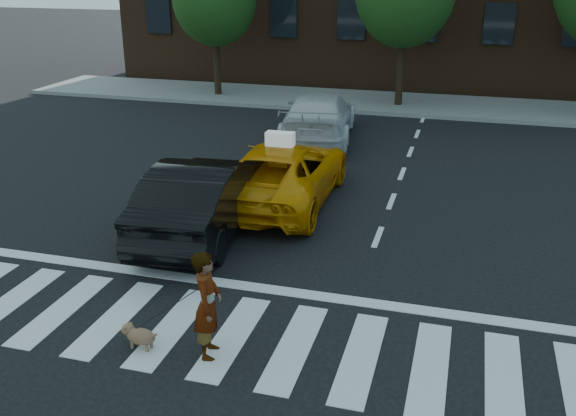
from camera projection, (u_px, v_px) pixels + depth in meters
The scene contains 10 objects.
ground at pixel (232, 337), 9.88m from camera, with size 120.00×120.00×0.00m, color black.
crosswalk at pixel (232, 336), 9.87m from camera, with size 13.00×2.40×0.01m, color silver.
stop_line at pixel (264, 288), 11.31m from camera, with size 12.00×0.30×0.01m, color silver.
sidewalk_far at pixel (387, 103), 25.53m from camera, with size 30.00×4.00×0.15m, color slate.
taxi at pixel (283, 173), 15.15m from camera, with size 2.37×5.13×1.43m, color orange.
black_sedan at pixel (203, 196), 13.41m from camera, with size 1.69×4.84×1.60m, color black.
white_suv at pixel (319, 116), 20.35m from camera, with size 2.13×5.24×1.52m, color silver.
woman at pixel (208, 305), 9.14m from camera, with size 0.60×0.40×1.65m, color #999999.
dog at pixel (138, 335), 9.53m from camera, with size 0.64×0.30×0.36m.
taxi_sign at pixel (280, 139), 14.66m from camera, with size 0.65×0.28×0.32m, color white.
Camera 1 is at (3.16, -7.92, 5.44)m, focal length 40.00 mm.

